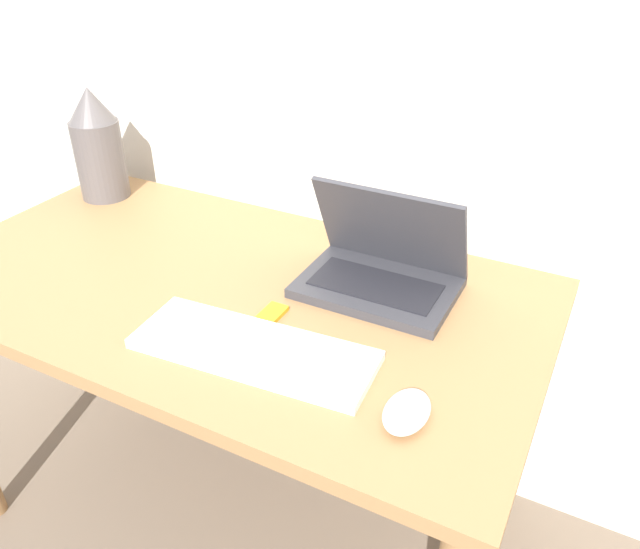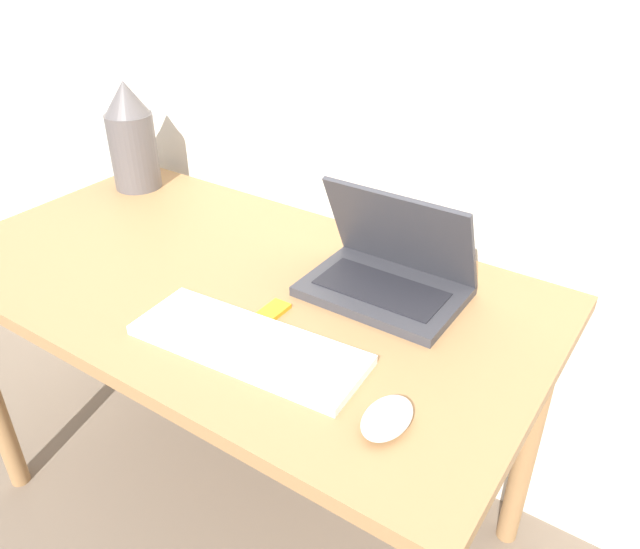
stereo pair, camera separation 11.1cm
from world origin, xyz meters
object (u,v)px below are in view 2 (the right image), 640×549
keyboard (248,344)px  mouse (387,418)px  laptop (389,270)px  mp3_player (274,310)px  vase (131,137)px

keyboard → mouse: bearing=-5.2°
keyboard → mouse: mouse is taller
keyboard → laptop: bearing=69.8°
laptop → mp3_player: bearing=-127.0°
mouse → vase: bearing=157.5°
keyboard → vase: size_ratio=1.53×
laptop → vase: bearing=174.1°
vase → mp3_player: bearing=-22.1°
laptop → mouse: bearing=-61.6°
laptop → mouse: (0.18, -0.33, -0.03)m
laptop → mp3_player: 0.24m
mouse → vase: 1.09m
mouse → mp3_player: (-0.32, 0.14, -0.01)m
mouse → keyboard: bearing=174.8°
mp3_player → laptop: bearing=53.0°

